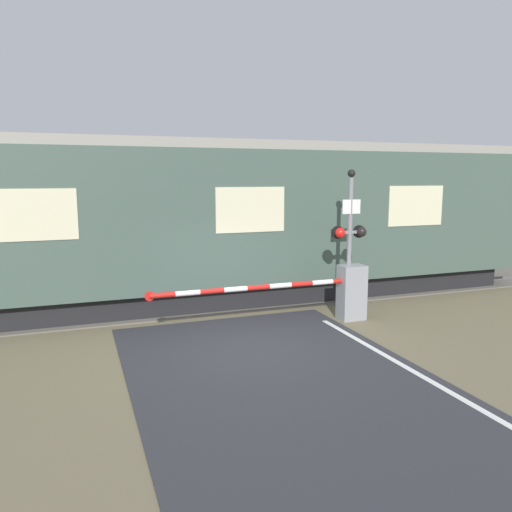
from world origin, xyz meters
name	(u,v)px	position (x,y,z in m)	size (l,w,h in m)	color
ground_plane	(248,346)	(0.00, 0.00, 0.00)	(80.00, 80.00, 0.00)	#6B6047
track_bed	(201,300)	(0.00, 3.93, 0.02)	(36.00, 3.20, 0.13)	#666056
train	(231,221)	(0.89, 3.93, 2.17)	(17.55, 3.18, 4.26)	black
crossing_barrier	(339,292)	(2.59, 0.98, 0.70)	(5.12, 0.44, 1.30)	gray
signal_post	(350,235)	(2.93, 1.13, 2.00)	(0.87, 0.26, 3.52)	gray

